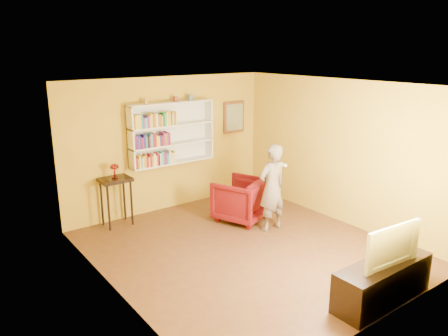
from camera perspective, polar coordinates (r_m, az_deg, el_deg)
The scene contains 16 objects.
room_shell at distance 7.01m, azimuth 2.99°, elevation -3.05°, with size 5.30×5.80×2.88m.
bookshelf at distance 8.80m, azimuth -7.02°, elevation 4.58°, with size 1.80×0.29×1.23m.
books_row_lower at distance 8.61m, azimuth -8.91°, elevation 1.11°, with size 0.86×0.19×0.27m.
books_row_middle at distance 8.50m, azimuth -9.47°, elevation 3.55°, with size 0.75×0.19×0.27m.
books_row_upper at distance 8.46m, azimuth -9.08°, elevation 6.15°, with size 0.91×0.19×0.27m.
ornament_left at distance 8.39m, azimuth -10.19°, elevation 8.55°, with size 0.07×0.07×0.10m, color #A88430.
ornament_centre at distance 8.70m, azimuth -6.33°, elevation 8.95°, with size 0.07×0.07×0.10m, color maroon.
ornament_right at distance 8.87m, azimuth -4.44°, elevation 9.17°, with size 0.08×0.08×0.12m, color slate.
framed_painting at distance 9.71m, azimuth 1.32°, elevation 6.66°, with size 0.55×0.05×0.70m.
console_table at distance 8.32m, azimuth -13.98°, elevation -2.35°, with size 0.56×0.43×0.92m.
ruby_lustre at distance 8.22m, azimuth -14.14°, elevation 0.01°, with size 0.17×0.17×0.27m.
armchair at distance 8.43m, azimuth 2.22°, elevation -4.15°, with size 0.88×0.90×0.82m, color #4B050D.
person at distance 7.90m, azimuth 6.29°, elevation -2.58°, with size 0.59×0.38×1.61m, color brown.
game_remote at distance 7.44m, azimuth 7.72°, elevation 0.43°, with size 0.04×0.15×0.04m, color white.
tv_cabinet at distance 6.26m, azimuth 19.99°, elevation -13.81°, with size 1.54×0.46×0.55m, color black.
television at distance 6.02m, azimuth 20.48°, elevation -9.20°, with size 0.96×0.13×0.55m, color black.
Camera 1 is at (-4.25, -5.11, 3.24)m, focal length 35.00 mm.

